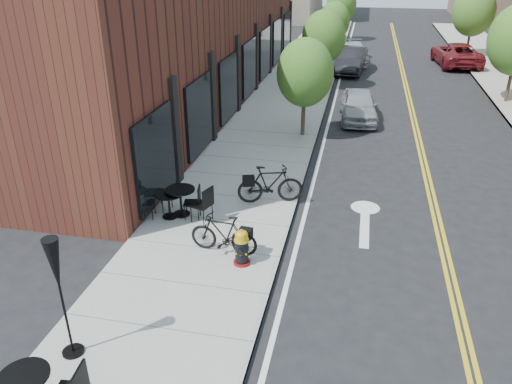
# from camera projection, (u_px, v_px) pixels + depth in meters

# --- Properties ---
(ground) EXTENTS (120.00, 120.00, 0.00)m
(ground) POSITION_uv_depth(u_px,v_px,m) (280.00, 261.00, 12.24)
(ground) COLOR black
(ground) RESTS_ON ground
(sidewalk_near) EXTENTS (4.00, 70.00, 0.12)m
(sidewalk_near) POSITION_uv_depth(u_px,v_px,m) (273.00, 126.00, 21.37)
(sidewalk_near) COLOR #9E9B93
(sidewalk_near) RESTS_ON ground
(building_near) EXTENTS (5.00, 28.00, 7.00)m
(building_near) POSITION_uv_depth(u_px,v_px,m) (197.00, 26.00, 24.21)
(building_near) COLOR #491F17
(building_near) RESTS_ON ground
(tree_near_a) EXTENTS (2.20, 2.20, 3.81)m
(tree_near_a) POSITION_uv_depth(u_px,v_px,m) (305.00, 73.00, 19.11)
(tree_near_a) COLOR #382B1E
(tree_near_a) RESTS_ON sidewalk_near
(tree_near_b) EXTENTS (2.30, 2.30, 3.98)m
(tree_near_b) POSITION_uv_depth(u_px,v_px,m) (324.00, 37.00, 26.09)
(tree_near_b) COLOR #382B1E
(tree_near_b) RESTS_ON sidewalk_near
(tree_near_c) EXTENTS (2.10, 2.10, 3.67)m
(tree_near_c) POSITION_uv_depth(u_px,v_px,m) (334.00, 21.00, 33.20)
(tree_near_c) COLOR #382B1E
(tree_near_c) RESTS_ON sidewalk_near
(tree_near_d) EXTENTS (2.40, 2.40, 4.11)m
(tree_near_d) POSITION_uv_depth(u_px,v_px,m) (341.00, 5.00, 40.11)
(tree_near_d) COLOR #382B1E
(tree_near_d) RESTS_ON sidewalk_near
(tree_far_c) EXTENTS (2.80, 2.80, 4.62)m
(tree_far_c) POSITION_uv_depth(u_px,v_px,m) (474.00, 11.00, 33.89)
(tree_far_c) COLOR #382B1E
(tree_far_c) RESTS_ON sidewalk_far
(fire_hydrant) EXTENTS (0.45, 0.45, 0.93)m
(fire_hydrant) POSITION_uv_depth(u_px,v_px,m) (242.00, 248.00, 11.75)
(fire_hydrant) COLOR maroon
(fire_hydrant) RESTS_ON sidewalk_near
(bicycle_left) EXTENTS (1.76, 0.65, 1.04)m
(bicycle_left) POSITION_uv_depth(u_px,v_px,m) (224.00, 234.00, 12.16)
(bicycle_left) COLOR black
(bicycle_left) RESTS_ON sidewalk_near
(bicycle_right) EXTENTS (2.00, 1.10, 1.16)m
(bicycle_right) POSITION_uv_depth(u_px,v_px,m) (270.00, 184.00, 14.57)
(bicycle_right) COLOR black
(bicycle_right) RESTS_ON sidewalk_near
(bistro_set_b) EXTENTS (1.97, 1.06, 1.04)m
(bistro_set_b) POSITION_uv_depth(u_px,v_px,m) (181.00, 198.00, 13.90)
(bistro_set_b) COLOR black
(bistro_set_b) RESTS_ON sidewalk_near
(bistro_set_c) EXTENTS (1.76, 0.88, 0.93)m
(bistro_set_c) POSITION_uv_depth(u_px,v_px,m) (169.00, 202.00, 13.80)
(bistro_set_c) COLOR black
(bistro_set_c) RESTS_ON sidewalk_near
(patio_umbrella) EXTENTS (0.40, 0.40, 2.47)m
(patio_umbrella) POSITION_uv_depth(u_px,v_px,m) (57.00, 274.00, 8.53)
(patio_umbrella) COLOR black
(patio_umbrella) RESTS_ON sidewalk_near
(parked_car_a) EXTENTS (1.85, 3.96, 1.31)m
(parked_car_a) POSITION_uv_depth(u_px,v_px,m) (359.00, 105.00, 22.05)
(parked_car_a) COLOR #969A9E
(parked_car_a) RESTS_ON ground
(parked_car_b) EXTENTS (1.98, 4.62, 1.48)m
(parked_car_b) POSITION_uv_depth(u_px,v_px,m) (351.00, 60.00, 30.55)
(parked_car_b) COLOR black
(parked_car_b) RESTS_ON ground
(parked_car_c) EXTENTS (2.30, 4.64, 1.30)m
(parked_car_c) POSITION_uv_depth(u_px,v_px,m) (353.00, 53.00, 33.05)
(parked_car_c) COLOR silver
(parked_car_c) RESTS_ON ground
(parked_car_far) EXTENTS (2.94, 5.48, 1.46)m
(parked_car_far) POSITION_uv_depth(u_px,v_px,m) (456.00, 54.00, 32.29)
(parked_car_far) COLOR maroon
(parked_car_far) RESTS_ON ground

